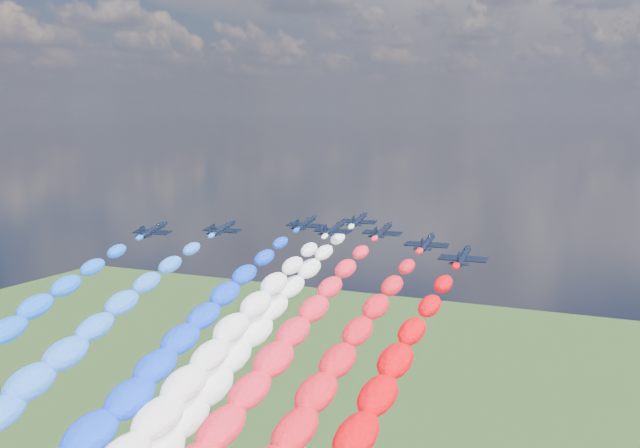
% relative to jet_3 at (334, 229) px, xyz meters
% --- Properties ---
extents(jet_0, '(8.40, 11.19, 4.29)m').
position_rel_jet_3_xyz_m(jet_0, '(-31.76, -16.71, 0.00)').
color(jet_0, black).
extents(jet_1, '(7.89, 10.83, 4.29)m').
position_rel_jet_3_xyz_m(jet_1, '(-20.57, -8.68, 0.00)').
color(jet_1, black).
extents(trail_1, '(6.80, 96.83, 39.01)m').
position_rel_jet_3_xyz_m(trail_1, '(-20.57, -58.09, -16.95)').
color(trail_1, blue).
extents(jet_2, '(7.98, 10.89, 4.29)m').
position_rel_jet_3_xyz_m(jet_2, '(-8.63, 4.71, 0.00)').
color(jet_2, black).
extents(trail_2, '(6.80, 96.83, 39.01)m').
position_rel_jet_3_xyz_m(trail_2, '(-8.63, -44.70, -16.95)').
color(trail_2, blue).
extents(jet_3, '(8.52, 11.28, 4.29)m').
position_rel_jet_3_xyz_m(jet_3, '(0.00, 0.00, 0.00)').
color(jet_3, black).
extents(trail_3, '(6.80, 96.83, 39.01)m').
position_rel_jet_3_xyz_m(trail_3, '(0.00, -49.41, -16.95)').
color(trail_3, white).
extents(jet_4, '(8.50, 11.26, 4.29)m').
position_rel_jet_3_xyz_m(jet_4, '(-0.58, 14.68, 0.00)').
color(jet_4, black).
extents(trail_4, '(6.80, 96.83, 39.01)m').
position_rel_jet_3_xyz_m(trail_4, '(-0.58, -34.73, -16.95)').
color(trail_4, white).
extents(jet_5, '(7.96, 10.88, 4.29)m').
position_rel_jet_3_xyz_m(jet_5, '(9.85, 1.59, 0.00)').
color(jet_5, black).
extents(trail_5, '(6.80, 96.83, 39.01)m').
position_rel_jet_3_xyz_m(trail_5, '(9.85, -47.82, -16.95)').
color(trail_5, '#F71F35').
extents(jet_6, '(8.60, 11.33, 4.29)m').
position_rel_jet_3_xyz_m(jet_6, '(22.04, -8.05, 0.00)').
color(jet_6, black).
extents(trail_6, '(6.80, 96.83, 39.01)m').
position_rel_jet_3_xyz_m(trail_6, '(22.04, -57.46, -16.95)').
color(trail_6, red).
extents(jet_7, '(8.56, 11.30, 4.29)m').
position_rel_jet_3_xyz_m(jet_7, '(31.61, -18.72, 0.00)').
color(jet_7, black).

